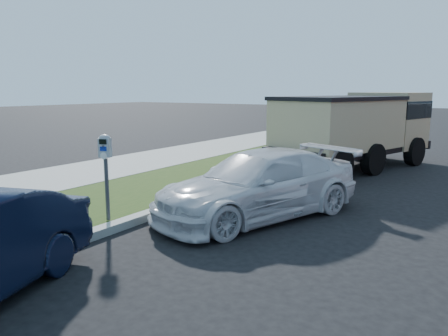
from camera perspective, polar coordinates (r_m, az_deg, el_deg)
The scene contains 5 objects.
ground at distance 7.22m, azimuth 5.04°, elevation -10.12°, with size 120.00×120.00×0.00m, color black.
streetside at distance 12.08m, azimuth -14.09°, elevation -1.72°, with size 6.12×50.00×0.15m.
parking_meter at distance 8.09m, azimuth -15.22°, elevation 1.19°, with size 0.25×0.21×1.57m.
white_wagon at distance 8.71m, azimuth 4.87°, elevation -2.08°, with size 1.83×4.51×1.31m, color silver.
dump_truck at distance 14.75m, azimuth 17.03°, elevation 5.30°, with size 3.89×6.51×2.40m.
Camera 1 is at (3.17, -5.99, 2.51)m, focal length 35.00 mm.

